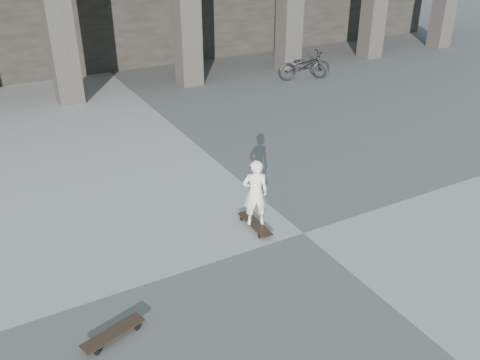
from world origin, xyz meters
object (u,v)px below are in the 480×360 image
skateboard_spare (113,333)px  bicycle (304,66)px  longboard (255,224)px  child (255,193)px

skateboard_spare → bicycle: bearing=26.5°
bicycle → longboard: bearing=154.2°
skateboard_spare → child: child is taller
skateboard_spare → bicycle: bicycle is taller
longboard → bicycle: 8.81m
longboard → skateboard_spare: 3.02m
skateboard_spare → bicycle: 11.63m
child → bicycle: child is taller
child → bicycle: 8.81m
child → skateboard_spare: bearing=46.6°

